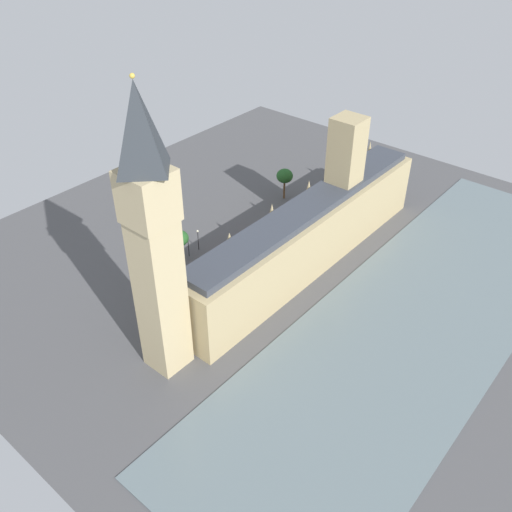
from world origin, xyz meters
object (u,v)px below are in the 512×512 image
object	(u,v)px
parliament_building	(311,230)
plane_tree_under_trees	(180,238)
double_decker_bus_corner	(232,253)
clock_tower	(153,237)
car_yellow_cab_midblock	(182,295)
double_decker_bus_near_tower	(267,234)
pedestrian_trailing	(174,319)
plane_tree_leading	(285,176)
street_lamp_by_river_gate	(198,236)
car_black_far_end	(330,193)
street_lamp_kerbside	(188,242)
car_blue_opposite_hall	(292,211)

from	to	relation	value
parliament_building	plane_tree_under_trees	world-z (taller)	parliament_building
double_decker_bus_corner	parliament_building	bearing A→B (deg)	40.06
clock_tower	car_yellow_cab_midblock	size ratio (longest dim) A/B	13.83
double_decker_bus_corner	plane_tree_under_trees	distance (m)	13.11
clock_tower	double_decker_bus_near_tower	xyz separation A→B (m)	(11.48, -44.72, -26.80)
double_decker_bus_near_tower	pedestrian_trailing	bearing A→B (deg)	-82.99
car_yellow_cab_midblock	plane_tree_leading	world-z (taller)	plane_tree_leading
street_lamp_by_river_gate	parliament_building	bearing A→B (deg)	-149.82
parliament_building	street_lamp_by_river_gate	distance (m)	28.52
car_black_far_end	street_lamp_kerbside	xyz separation A→B (m)	(9.64, 48.12, 3.39)
clock_tower	street_lamp_kerbside	distance (m)	43.59
double_decker_bus_corner	plane_tree_under_trees	size ratio (longest dim) A/B	1.37
clock_tower	pedestrian_trailing	distance (m)	30.90
car_yellow_cab_midblock	pedestrian_trailing	size ratio (longest dim) A/B	2.58
double_decker_bus_near_tower	pedestrian_trailing	world-z (taller)	double_decker_bus_near_tower
car_yellow_cab_midblock	plane_tree_leading	bearing A→B (deg)	-79.83
car_blue_opposite_hall	clock_tower	bearing A→B (deg)	104.48
plane_tree_under_trees	street_lamp_kerbside	bearing A→B (deg)	-121.62
clock_tower	car_blue_opposite_hall	bearing A→B (deg)	-75.85
parliament_building	double_decker_bus_near_tower	world-z (taller)	parliament_building
pedestrian_trailing	street_lamp_by_river_gate	size ratio (longest dim) A/B	0.27
clock_tower	car_black_far_end	size ratio (longest dim) A/B	11.92
car_yellow_cab_midblock	street_lamp_kerbside	world-z (taller)	street_lamp_kerbside
double_decker_bus_near_tower	car_yellow_cab_midblock	size ratio (longest dim) A/B	2.56
clock_tower	plane_tree_under_trees	bearing A→B (deg)	-47.62
parliament_building	car_black_far_end	xyz separation A→B (m)	(14.44, -30.41, -8.22)
parliament_building	plane_tree_under_trees	xyz separation A→B (m)	(25.11, 19.38, -3.37)
plane_tree_under_trees	street_lamp_by_river_gate	bearing A→B (deg)	-99.00
clock_tower	plane_tree_under_trees	size ratio (longest dim) A/B	7.41
double_decker_bus_near_tower	street_lamp_by_river_gate	size ratio (longest dim) A/B	1.80
parliament_building	street_lamp_kerbside	xyz separation A→B (m)	(24.08, 17.71, -4.83)
double_decker_bus_near_tower	plane_tree_under_trees	xyz separation A→B (m)	(12.12, 18.86, 3.10)
double_decker_bus_corner	car_yellow_cab_midblock	distance (m)	17.78
car_yellow_cab_midblock	plane_tree_leading	xyz separation A→B (m)	(10.44, -50.91, 6.28)
car_yellow_cab_midblock	street_lamp_kerbside	size ratio (longest dim) A/B	0.67
double_decker_bus_corner	car_yellow_cab_midblock	xyz separation A→B (m)	(-0.95, 17.67, -1.75)
double_decker_bus_near_tower	pedestrian_trailing	distance (m)	36.50
parliament_building	plane_tree_under_trees	bearing A→B (deg)	37.67
double_decker_bus_near_tower	double_decker_bus_corner	xyz separation A→B (m)	(1.35, 12.05, 0.00)
parliament_building	plane_tree_leading	size ratio (longest dim) A/B	8.53
clock_tower	pedestrian_trailing	bearing A→B (deg)	-48.01
car_black_far_end	street_lamp_kerbside	world-z (taller)	street_lamp_kerbside
double_decker_bus_corner	pedestrian_trailing	bearing A→B (deg)	-79.02
parliament_building	car_black_far_end	bearing A→B (deg)	-64.60
car_yellow_cab_midblock	street_lamp_kerbside	distance (m)	16.81
car_blue_opposite_hall	plane_tree_under_trees	bearing A→B (deg)	76.70
plane_tree_under_trees	plane_tree_leading	xyz separation A→B (m)	(-1.26, -40.06, 1.43)
double_decker_bus_near_tower	plane_tree_under_trees	world-z (taller)	plane_tree_under_trees
plane_tree_under_trees	street_lamp_kerbside	size ratio (longest dim) A/B	1.26
plane_tree_under_trees	street_lamp_by_river_gate	distance (m)	5.57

